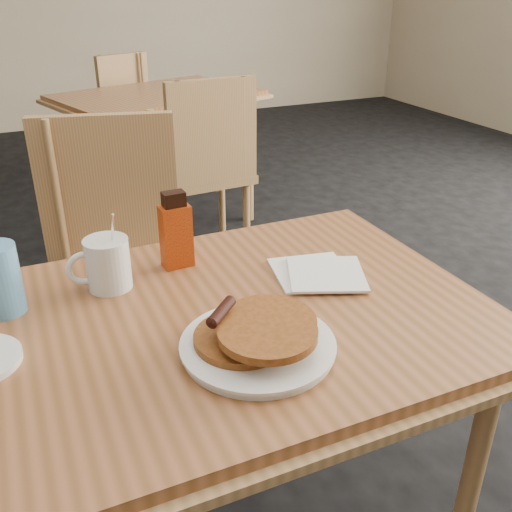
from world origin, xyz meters
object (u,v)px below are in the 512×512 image
at_px(neighbor_table, 157,101).
at_px(coffee_mug, 106,263).
at_px(blue_tumbler, 0,280).
at_px(chair_main_far, 120,244).
at_px(chair_neighbor_far, 129,109).
at_px(pancake_plate, 258,339).
at_px(chair_neighbor_near, 206,158).
at_px(main_table, 209,335).
at_px(syrup_bottle, 176,232).

bearing_deg(neighbor_table, coffee_mug, -107.79).
height_order(neighbor_table, blue_tumbler, blue_tumbler).
bearing_deg(chair_main_far, chair_neighbor_far, 90.94).
relative_size(pancake_plate, coffee_mug, 1.59).
relative_size(chair_main_far, coffee_mug, 5.55).
bearing_deg(chair_neighbor_far, neighbor_table, -109.66).
bearing_deg(chair_neighbor_near, chair_main_far, -128.40).
xyz_separation_m(chair_main_far, chair_neighbor_far, (0.55, 2.32, -0.07)).
distance_m(chair_neighbor_far, coffee_mug, 2.99).
xyz_separation_m(main_table, chair_neighbor_far, (0.52, 3.09, -0.19)).
bearing_deg(coffee_mug, chair_main_far, 96.85).
xyz_separation_m(main_table, syrup_bottle, (0.01, 0.23, 0.13)).
relative_size(chair_neighbor_near, syrup_bottle, 5.30).
height_order(pancake_plate, coffee_mug, coffee_mug).
relative_size(chair_neighbor_far, coffee_mug, 4.95).
bearing_deg(chair_neighbor_near, syrup_bottle, -115.09).
bearing_deg(chair_main_far, coffee_mug, -88.20).
height_order(main_table, syrup_bottle, syrup_bottle).
bearing_deg(chair_neighbor_near, pancake_plate, -109.72).
distance_m(pancake_plate, blue_tumbler, 0.52).
relative_size(main_table, syrup_bottle, 6.47).
bearing_deg(pancake_plate, chair_main_far, 94.39).
xyz_separation_m(chair_neighbor_far, syrup_bottle, (-0.51, -2.86, 0.32)).
height_order(chair_neighbor_far, coffee_mug, coffee_mug).
bearing_deg(pancake_plate, syrup_bottle, 94.82).
xyz_separation_m(coffee_mug, syrup_bottle, (0.17, 0.04, 0.03)).
bearing_deg(syrup_bottle, chair_main_far, 91.46).
relative_size(chair_main_far, chair_neighbor_far, 1.12).
relative_size(main_table, pancake_plate, 4.15).
relative_size(chair_main_far, pancake_plate, 3.49).
distance_m(chair_neighbor_near, pancake_plate, 1.83).
distance_m(coffee_mug, blue_tumbler, 0.21).
bearing_deg(coffee_mug, main_table, -32.52).
height_order(chair_neighbor_near, coffee_mug, chair_neighbor_near).
bearing_deg(syrup_bottle, coffee_mug, -169.44).
xyz_separation_m(neighbor_table, chair_main_far, (-0.56, -1.57, -0.12)).
bearing_deg(main_table, chair_neighbor_near, 70.69).
xyz_separation_m(main_table, neighbor_table, (0.53, 2.34, -0.00)).
distance_m(chair_neighbor_far, pancake_plate, 3.28).
distance_m(coffee_mug, syrup_bottle, 0.17).
relative_size(chair_neighbor_far, blue_tumbler, 6.08).
bearing_deg(coffee_mug, blue_tumbler, -156.99).
xyz_separation_m(neighbor_table, coffee_mug, (-0.69, -2.15, 0.10)).
relative_size(coffee_mug, syrup_bottle, 0.98).
relative_size(neighbor_table, syrup_bottle, 7.14).
bearing_deg(main_table, syrup_bottle, 87.29).
xyz_separation_m(main_table, chair_main_far, (-0.03, 0.77, -0.12)).
bearing_deg(syrup_bottle, chair_neighbor_near, 65.45).
bearing_deg(chair_neighbor_near, blue_tumbler, -126.15).
bearing_deg(chair_main_far, syrup_bottle, -71.64).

